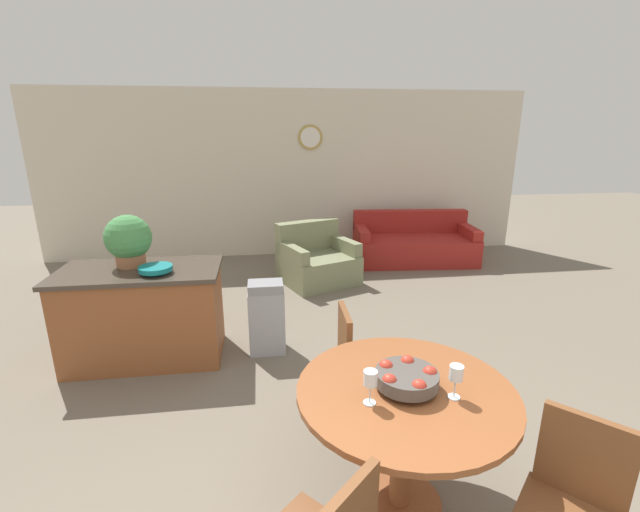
{
  "coord_description": "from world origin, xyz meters",
  "views": [
    {
      "loc": [
        -0.47,
        -1.01,
        2.08
      ],
      "look_at": [
        0.04,
        2.68,
        0.97
      ],
      "focal_mm": 24.0,
      "sensor_mm": 36.0,
      "label": 1
    }
  ],
  "objects_px": {
    "kitchen_island": "(144,314)",
    "armchair": "(317,262)",
    "dining_chair_near_right": "(574,505)",
    "trash_bin": "(267,318)",
    "wine_glass_right": "(456,374)",
    "dining_chair_far_side": "(360,360)",
    "couch": "(413,244)",
    "wine_glass_left": "(370,380)",
    "potted_plant": "(128,240)",
    "fruit_bowl": "(407,377)",
    "dining_table": "(404,417)",
    "teal_bowl": "(156,269)"
  },
  "relations": [
    {
      "from": "potted_plant",
      "to": "teal_bowl",
      "type": "bearing_deg",
      "value": -43.99
    },
    {
      "from": "dining_chair_near_right",
      "to": "trash_bin",
      "type": "xyz_separation_m",
      "value": [
        -1.31,
        2.45,
        -0.13
      ]
    },
    {
      "from": "dining_chair_far_side",
      "to": "potted_plant",
      "type": "xyz_separation_m",
      "value": [
        -1.87,
        1.25,
        0.64
      ]
    },
    {
      "from": "wine_glass_left",
      "to": "wine_glass_right",
      "type": "distance_m",
      "value": 0.44
    },
    {
      "from": "fruit_bowl",
      "to": "kitchen_island",
      "type": "xyz_separation_m",
      "value": [
        -1.83,
        1.94,
        -0.4
      ]
    },
    {
      "from": "couch",
      "to": "dining_chair_near_right",
      "type": "bearing_deg",
      "value": -97.17
    },
    {
      "from": "dining_table",
      "to": "trash_bin",
      "type": "distance_m",
      "value": 2.05
    },
    {
      "from": "dining_table",
      "to": "dining_chair_near_right",
      "type": "bearing_deg",
      "value": -41.54
    },
    {
      "from": "dining_chair_far_side",
      "to": "dining_chair_near_right",
      "type": "bearing_deg",
      "value": 27.57
    },
    {
      "from": "couch",
      "to": "dining_chair_far_side",
      "type": "bearing_deg",
      "value": -110.02
    },
    {
      "from": "dining_chair_far_side",
      "to": "potted_plant",
      "type": "height_order",
      "value": "potted_plant"
    },
    {
      "from": "teal_bowl",
      "to": "potted_plant",
      "type": "bearing_deg",
      "value": 136.01
    },
    {
      "from": "wine_glass_right",
      "to": "armchair",
      "type": "xyz_separation_m",
      "value": [
        -0.19,
        3.92,
        -0.63
      ]
    },
    {
      "from": "kitchen_island",
      "to": "armchair",
      "type": "xyz_separation_m",
      "value": [
        1.85,
        1.87,
        -0.16
      ]
    },
    {
      "from": "wine_glass_left",
      "to": "kitchen_island",
      "type": "distance_m",
      "value": 2.64
    },
    {
      "from": "dining_table",
      "to": "teal_bowl",
      "type": "distance_m",
      "value": 2.46
    },
    {
      "from": "wine_glass_left",
      "to": "potted_plant",
      "type": "distance_m",
      "value": 2.75
    },
    {
      "from": "kitchen_island",
      "to": "armchair",
      "type": "bearing_deg",
      "value": 45.28
    },
    {
      "from": "dining_chair_far_side",
      "to": "potted_plant",
      "type": "relative_size",
      "value": 1.85
    },
    {
      "from": "dining_chair_far_side",
      "to": "teal_bowl",
      "type": "relative_size",
      "value": 3.06
    },
    {
      "from": "dining_chair_near_right",
      "to": "couch",
      "type": "bearing_deg",
      "value": -55.59
    },
    {
      "from": "teal_bowl",
      "to": "potted_plant",
      "type": "distance_m",
      "value": 0.43
    },
    {
      "from": "couch",
      "to": "wine_glass_left",
      "type": "bearing_deg",
      "value": -107.44
    },
    {
      "from": "fruit_bowl",
      "to": "potted_plant",
      "type": "height_order",
      "value": "potted_plant"
    },
    {
      "from": "dining_chair_near_right",
      "to": "fruit_bowl",
      "type": "xyz_separation_m",
      "value": [
        -0.61,
        0.54,
        0.36
      ]
    },
    {
      "from": "dining_chair_near_right",
      "to": "wine_glass_right",
      "type": "height_order",
      "value": "wine_glass_right"
    },
    {
      "from": "kitchen_island",
      "to": "potted_plant",
      "type": "bearing_deg",
      "value": 127.66
    },
    {
      "from": "wine_glass_right",
      "to": "couch",
      "type": "distance_m",
      "value": 4.96
    },
    {
      "from": "wine_glass_right",
      "to": "dining_chair_far_side",
      "type": "bearing_deg",
      "value": 106.07
    },
    {
      "from": "dining_chair_near_right",
      "to": "dining_chair_far_side",
      "type": "relative_size",
      "value": 1.0
    },
    {
      "from": "wine_glass_left",
      "to": "teal_bowl",
      "type": "distance_m",
      "value": 2.37
    },
    {
      "from": "wine_glass_left",
      "to": "wine_glass_right",
      "type": "bearing_deg",
      "value": -1.6
    },
    {
      "from": "kitchen_island",
      "to": "couch",
      "type": "relative_size",
      "value": 0.72
    },
    {
      "from": "dining_chair_far_side",
      "to": "wine_glass_right",
      "type": "bearing_deg",
      "value": 17.68
    },
    {
      "from": "dining_table",
      "to": "trash_bin",
      "type": "bearing_deg",
      "value": 110.33
    },
    {
      "from": "armchair",
      "to": "trash_bin",
      "type": "bearing_deg",
      "value": -132.88
    },
    {
      "from": "dining_chair_near_right",
      "to": "teal_bowl",
      "type": "xyz_separation_m",
      "value": [
        -2.25,
        2.33,
        0.44
      ]
    },
    {
      "from": "armchair",
      "to": "dining_table",
      "type": "bearing_deg",
      "value": -112.19
    },
    {
      "from": "potted_plant",
      "to": "dining_chair_near_right",
      "type": "bearing_deg",
      "value": -45.83
    },
    {
      "from": "dining_table",
      "to": "trash_bin",
      "type": "xyz_separation_m",
      "value": [
        -0.71,
        1.91,
        -0.25
      ]
    },
    {
      "from": "dining_table",
      "to": "potted_plant",
      "type": "bearing_deg",
      "value": 132.94
    },
    {
      "from": "dining_table",
      "to": "couch",
      "type": "distance_m",
      "value": 4.9
    },
    {
      "from": "dining_table",
      "to": "fruit_bowl",
      "type": "height_order",
      "value": "fruit_bowl"
    },
    {
      "from": "armchair",
      "to": "couch",
      "type": "bearing_deg",
      "value": 2.71
    },
    {
      "from": "dining_chair_far_side",
      "to": "couch",
      "type": "xyz_separation_m",
      "value": [
        1.76,
        3.77,
        -0.21
      ]
    },
    {
      "from": "wine_glass_left",
      "to": "kitchen_island",
      "type": "bearing_deg",
      "value": 128.23
    },
    {
      "from": "trash_bin",
      "to": "couch",
      "type": "xyz_separation_m",
      "value": [
        2.42,
        2.67,
        -0.08
      ]
    },
    {
      "from": "dining_chair_far_side",
      "to": "couch",
      "type": "bearing_deg",
      "value": 156.55
    },
    {
      "from": "fruit_bowl",
      "to": "trash_bin",
      "type": "relative_size",
      "value": 0.47
    },
    {
      "from": "dining_table",
      "to": "couch",
      "type": "bearing_deg",
      "value": 69.48
    }
  ]
}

